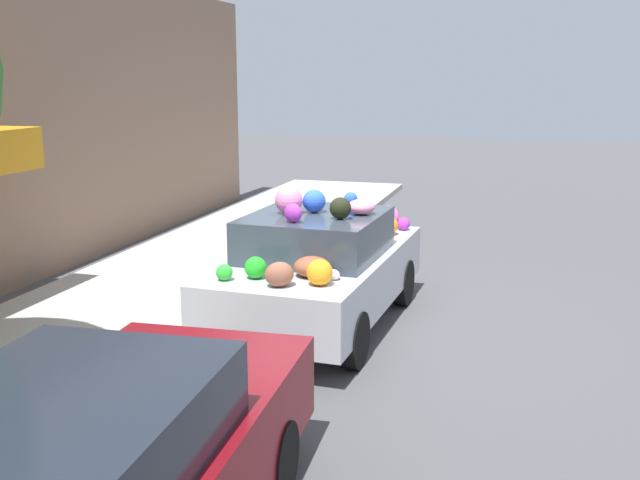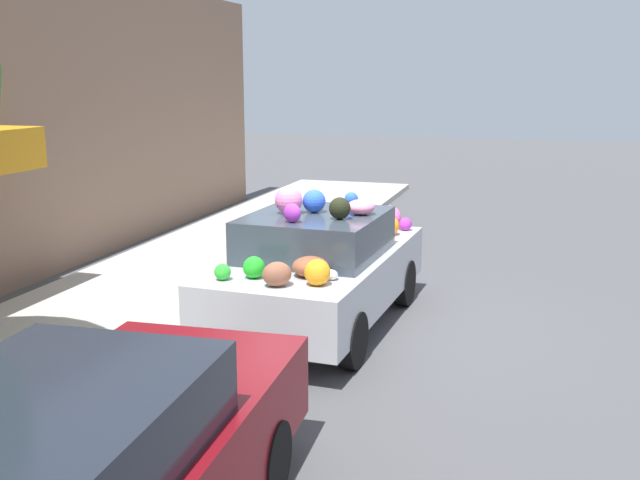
{
  "view_description": "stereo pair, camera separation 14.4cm",
  "coord_description": "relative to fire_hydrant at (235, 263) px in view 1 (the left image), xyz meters",
  "views": [
    {
      "loc": [
        -8.72,
        -2.49,
        3.12
      ],
      "look_at": [
        0.0,
        0.04,
        1.12
      ],
      "focal_mm": 42.0,
      "sensor_mm": 36.0,
      "label": 1
    },
    {
      "loc": [
        -8.68,
        -2.63,
        3.12
      ],
      "look_at": [
        0.0,
        0.04,
        1.12
      ],
      "focal_mm": 42.0,
      "sensor_mm": 36.0,
      "label": 2
    }
  ],
  "objects": [
    {
      "name": "sidewalk_curb",
      "position": [
        -0.97,
        1.11,
        -0.41
      ],
      "size": [
        24.0,
        3.2,
        0.13
      ],
      "color": "#B2ADA3",
      "rests_on": "ground"
    },
    {
      "name": "art_car",
      "position": [
        -1.0,
        -1.56,
        0.31
      ],
      "size": [
        3.99,
        1.94,
        1.81
      ],
      "rotation": [
        0.0,
        0.0,
        -0.05
      ],
      "color": "#B7BABF",
      "rests_on": "ground"
    },
    {
      "name": "fire_hydrant",
      "position": [
        0.0,
        0.0,
        0.0
      ],
      "size": [
        0.2,
        0.2,
        0.7
      ],
      "color": "red",
      "rests_on": "sidewalk_curb"
    },
    {
      "name": "ground_plane",
      "position": [
        -0.97,
        -1.59,
        -0.47
      ],
      "size": [
        60.0,
        60.0,
        0.0
      ],
      "primitive_type": "plane",
      "color": "#4C4C4F"
    }
  ]
}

